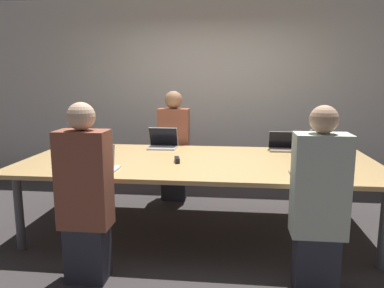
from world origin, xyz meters
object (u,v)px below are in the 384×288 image
bottle_far_right (310,143)px  laptop_near_left (99,163)px  laptop_far_right (284,145)px  laptop_near_right (311,169)px  cup_near_right (341,171)px  person_far_midleft (174,147)px  person_near_right (319,204)px  person_near_left (85,196)px  cup_far_right (310,148)px  laptop_far_midleft (163,142)px  stapler (177,160)px

bottle_far_right → laptop_near_left: 2.33m
laptop_far_right → laptop_near_right: (0.07, -1.21, 0.01)m
cup_near_right → person_far_midleft: bearing=138.0°
laptop_far_right → person_near_right: bearing=-88.4°
person_near_left → person_far_midleft: person_far_midleft is taller
laptop_near_left → cup_far_right: bearing=-151.3°
laptop_near_right → cup_near_right: (0.27, 0.05, -0.02)m
laptop_far_right → person_far_midleft: 1.44m
laptop_far_right → bottle_far_right: size_ratio=1.28×
laptop_far_midleft → laptop_near_left: bearing=-107.3°
laptop_near_right → cup_near_right: laptop_near_right is taller
person_far_midleft → person_near_right: bearing=-55.4°
person_near_right → person_near_left: person_near_left is taller
cup_near_right → laptop_near_left: bearing=-178.9°
cup_far_right → person_far_midleft: (-1.67, 0.44, -0.11)m
bottle_far_right → laptop_near_right: bearing=-100.6°
cup_far_right → person_near_left: person_near_left is taller
cup_near_right → stapler: bearing=165.1°
laptop_near_right → cup_far_right: bearing=-100.6°
cup_near_right → person_near_left: bearing=-165.3°
laptop_far_midleft → person_far_midleft: person_far_midleft is taller
laptop_far_right → person_near_left: 2.45m
stapler → person_near_left: bearing=-135.4°
laptop_near_left → laptop_far_midleft: (0.37, 1.19, -0.00)m
laptop_near_left → person_near_left: (0.07, -0.51, -0.15)m
laptop_near_right → person_near_right: size_ratio=0.24×
laptop_far_midleft → stapler: 0.80m
bottle_far_right → laptop_near_left: bearing=-153.6°
bottle_far_right → person_near_left: 2.55m
person_near_left → laptop_far_midleft: 1.73m
laptop_far_right → laptop_far_midleft: (-1.45, -0.01, 0.01)m
laptop_far_right → person_near_left: bearing=-135.7°
cup_near_right → stapler: cup_near_right is taller
bottle_far_right → person_far_midleft: person_far_midleft is taller
laptop_near_right → laptop_near_left: 1.89m
cup_near_right → laptop_near_left: size_ratio=0.29×
person_near_left → laptop_near_right: bearing=-164.6°
laptop_near_right → stapler: (-1.24, 0.45, -0.05)m
bottle_far_right → person_near_right: bearing=-98.4°
cup_far_right → stapler: size_ratio=0.60×
laptop_near_right → person_near_right: person_near_right is taller
laptop_far_midleft → person_far_midleft: (0.07, 0.40, -0.13)m
laptop_near_right → stapler: size_ratio=2.17×
laptop_near_left → person_near_right: bearing=165.7°
laptop_far_midleft → cup_far_right: bearing=-1.2°
laptop_near_left → stapler: size_ratio=2.12×
laptop_far_right → cup_far_right: laptop_far_right is taller
person_near_right → laptop_near_left: person_near_right is taller
bottle_far_right → cup_far_right: bearing=78.7°
laptop_far_right → laptop_far_midleft: 1.45m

